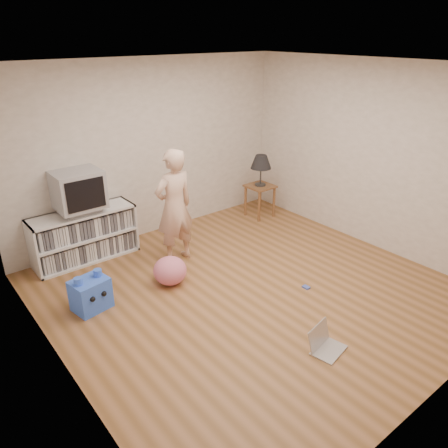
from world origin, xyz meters
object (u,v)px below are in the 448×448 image
media_unit (84,235)px  table_lamp (261,163)px  dvd_deck (81,210)px  person (174,207)px  laptop (324,343)px  crt_tv (78,189)px  side_table (260,193)px  plush_pink (170,271)px  plush_blue (91,294)px

media_unit → table_lamp: (2.92, -0.39, 0.59)m
media_unit → dvd_deck: size_ratio=3.11×
person → dvd_deck: bearing=-41.2°
laptop → crt_tv: bearing=97.1°
side_table → laptop: (-1.82, -2.91, -0.35)m
table_lamp → person: 2.00m
media_unit → table_lamp: size_ratio=2.72×
dvd_deck → side_table: size_ratio=0.82×
plush_pink → side_table: bearing=21.0°
table_lamp → plush_pink: 2.64m
media_unit → crt_tv: crt_tv is taller
side_table → person: (-1.95, -0.42, 0.37)m
crt_tv → person: (0.97, -0.79, -0.24)m
side_table → person: person is taller
person → media_unit: bearing=-41.7°
crt_tv → plush_pink: 1.62m
person → laptop: 2.59m
media_unit → laptop: 3.49m
laptop → dvd_deck: bearing=97.1°
crt_tv → media_unit: bearing=90.0°
dvd_deck → plush_blue: size_ratio=0.99×
media_unit → table_lamp: table_lamp is taller
person → laptop: size_ratio=3.90×
side_table → laptop: side_table is taller
table_lamp → plush_pink: (-2.36, -0.90, -0.76)m
dvd_deck → crt_tv: bearing=-90.0°
media_unit → crt_tv: bearing=-90.0°
side_table → plush_pink: bearing=-159.0°
dvd_deck → laptop: bearing=-71.6°
dvd_deck → crt_tv: 0.29m
laptop → plush_blue: size_ratio=0.88×
person → plush_pink: bearing=48.1°
plush_blue → dvd_deck: bearing=60.0°
media_unit → table_lamp: bearing=-7.5°
plush_blue → crt_tv: bearing=60.0°
person → table_lamp: bearing=-169.7°
laptop → plush_blue: bearing=114.6°
side_table → laptop: bearing=-122.0°
crt_tv → person: 1.27m
laptop → side_table: bearing=46.6°
side_table → dvd_deck: bearing=172.8°
media_unit → person: (0.97, -0.81, 0.43)m
crt_tv → side_table: bearing=-7.2°
person → plush_pink: size_ratio=3.76×
dvd_deck → plush_pink: dvd_deck is taller
media_unit → side_table: bearing=-7.5°
media_unit → dvd_deck: dvd_deck is taller
laptop → plush_blue: 2.60m
laptop → plush_pink: size_ratio=0.96×
laptop → plush_pink: (-0.53, 2.01, 0.11)m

